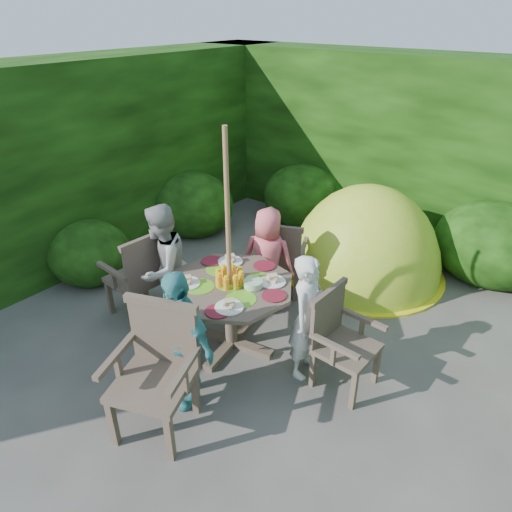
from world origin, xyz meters
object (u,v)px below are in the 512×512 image
Objects in this scene: parasol_pole at (229,248)px; dome_tent at (362,272)px; child_back at (268,259)px; garden_chair_back at (281,257)px; patio_table at (231,294)px; garden_chair_front at (157,368)px; garden_chair_right at (340,339)px; garden_chair_left at (141,275)px; child_left at (163,268)px; child_front at (180,339)px; child_right at (308,317)px.

parasol_pole reaches higher than dome_tent.
child_back reaches higher than dome_tent.
patio_table is at bearing 74.51° from garden_chair_back.
garden_chair_right is at bearing 33.46° from garden_chair_front.
patio_table is 1.10m from garden_chair_left.
child_left reaches higher than garden_chair_front.
parasol_pole is 1.86× the size of child_back.
garden_chair_front is at bearing 27.50° from child_left.
child_left is at bearing 114.49° from garden_chair_front.
parasol_pole is 0.90m from child_left.
parasol_pole is at bearing 104.20° from child_front.
garden_chair_right is 1.53m from garden_chair_back.
dome_tent is (0.54, 1.33, -0.59)m from child_back.
child_back is at bearing -115.01° from dome_tent.
parasol_pole is 0.94m from child_right.
child_front reaches higher than garden_chair_right.
garden_chair_back is 1.91m from child_front.
garden_chair_front is (0.35, -2.16, 0.07)m from garden_chair_back.
garden_chair_back is at bearing 77.83° from garden_chair_front.
garden_chair_right is (1.08, 0.21, -0.63)m from parasol_pole.
garden_chair_front is at bearing -80.63° from parasol_pole.
child_right is at bearing 41.95° from garden_chair_front.
child_right is (0.96, -0.94, 0.12)m from garden_chair_back.
dome_tent reaches higher than garden_chair_front.
child_left reaches higher than garden_chair_back.
child_right is 0.95× the size of child_front.
parasol_pole is at bearing 103.29° from garden_chair_right.
parasol_pole is at bearing 104.98° from garden_chair_left.
garden_chair_left is (-1.07, -0.22, -0.58)m from parasol_pole.
garden_chair_front is at bearing 77.87° from child_back.
child_back is at bearing 100.61° from patio_table.
garden_chair_left is 0.42× the size of dome_tent.
garden_chair_front is 1.36m from child_right.
garden_chair_front is 0.87× the size of child_back.
dome_tent reaches higher than garden_chair_left.
child_left is 0.59× the size of dome_tent.
garden_chair_back is 0.71× the size of child_front.
patio_table is 0.49m from parasol_pole.
garden_chair_front is 0.45× the size of dome_tent.
garden_chair_front is 1.35m from child_left.
garden_chair_back is 0.76× the size of child_back.
patio_table is 1.61× the size of garden_chair_back.
child_left reaches higher than child_back.
garden_chair_left is 0.72× the size of child_left.
child_back reaches higher than garden_chair_left.
child_right is at bearing 10.24° from patio_table.
garden_chair_right is at bearing 11.19° from parasol_pole.
child_left reaches higher than child_right.
garden_chair_back is at bearing 149.08° from garden_chair_left.
child_right is 1.13m from child_back.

